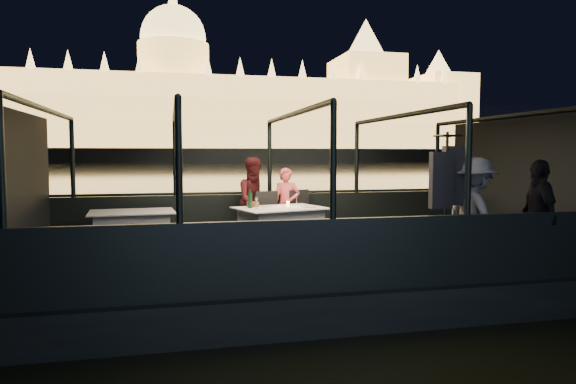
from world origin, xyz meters
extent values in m
plane|color=black|center=(0.00, 80.00, 0.00)|extent=(500.00, 500.00, 0.00)
cube|color=black|center=(0.00, 0.00, 0.00)|extent=(8.60, 4.40, 1.00)
cube|color=black|center=(0.00, 0.00, 0.48)|extent=(8.00, 4.00, 0.04)
cube|color=black|center=(0.00, 2.00, 0.95)|extent=(8.00, 0.08, 0.90)
cube|color=black|center=(0.00, -2.00, 0.95)|extent=(8.00, 0.08, 0.90)
cube|color=#423D33|center=(0.00, 210.00, 1.00)|extent=(400.00, 140.00, 6.00)
cube|color=silver|center=(-0.06, 0.68, 0.89)|extent=(1.68, 1.41, 0.77)
cube|color=silver|center=(-2.53, 1.02, 0.89)|extent=(1.44, 1.09, 0.73)
cube|color=black|center=(-0.16, 1.28, 0.95)|extent=(0.58, 0.58, 0.98)
cube|color=black|center=(0.49, 1.42, 0.95)|extent=(0.61, 0.61, 0.99)
imported|color=#F0575E|center=(0.24, 1.60, 1.25)|extent=(0.59, 0.47, 1.42)
imported|color=#3F1114|center=(-0.36, 1.53, 1.25)|extent=(0.90, 0.77, 1.62)
imported|color=silver|center=(2.27, -1.45, 1.35)|extent=(0.69, 1.11, 1.64)
imported|color=black|center=(3.18, -1.60, 1.35)|extent=(0.63, 1.02, 1.61)
cylinder|color=#15391E|center=(-0.59, 0.70, 1.42)|extent=(0.08, 0.08, 0.33)
cylinder|color=brown|center=(-0.51, 0.91, 1.31)|extent=(0.24, 0.24, 0.09)
cylinder|color=#F9AF3E|center=(0.10, 0.85, 1.31)|extent=(0.06, 0.06, 0.08)
cylinder|color=silver|center=(0.42, 0.61, 1.27)|extent=(0.29, 0.29, 0.02)
cylinder|color=white|center=(-0.26, 0.92, 1.27)|extent=(0.29, 0.29, 0.01)
camera|label=1|loc=(-1.90, -7.84, 2.17)|focal=32.00mm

